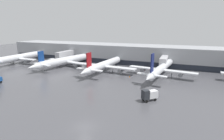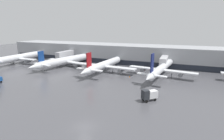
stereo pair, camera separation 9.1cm
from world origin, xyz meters
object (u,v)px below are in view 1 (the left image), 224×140
at_px(parked_jet_5, 104,65).
at_px(service_truck_0, 149,94).
at_px(parked_jet_3, 19,57).
at_px(traffic_cone_0, 129,76).
at_px(parked_jet_0, 67,60).
at_px(parked_jet_1, 161,69).

relative_size(parked_jet_5, service_truck_0, 7.97).
height_order(parked_jet_3, service_truck_0, parked_jet_3).
distance_m(parked_jet_3, traffic_cone_0, 58.68).
distance_m(parked_jet_0, parked_jet_3, 26.17).
bearing_deg(traffic_cone_0, parked_jet_1, 26.60).
height_order(parked_jet_0, parked_jet_3, parked_jet_3).
height_order(parked_jet_1, service_truck_0, parked_jet_1).
height_order(parked_jet_1, parked_jet_3, parked_jet_1).
bearing_deg(parked_jet_0, service_truck_0, -109.55).
bearing_deg(parked_jet_1, parked_jet_3, 99.62).
distance_m(parked_jet_1, parked_jet_3, 69.04).
distance_m(parked_jet_5, service_truck_0, 31.53).
relative_size(parked_jet_1, service_truck_0, 8.34).
distance_m(parked_jet_0, parked_jet_1, 43.32).
relative_size(parked_jet_3, parked_jet_5, 1.10).
xyz_separation_m(parked_jet_5, service_truck_0, (22.45, -22.11, -1.21)).
distance_m(parked_jet_3, service_truck_0, 72.29).
relative_size(parked_jet_0, parked_jet_5, 1.22).
xyz_separation_m(parked_jet_1, parked_jet_5, (-22.47, -1.49, -0.17)).
bearing_deg(parked_jet_1, parked_jet_5, 101.72).
distance_m(parked_jet_3, parked_jet_5, 46.54).
xyz_separation_m(parked_jet_0, parked_jet_3, (-25.76, -4.56, 0.43)).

